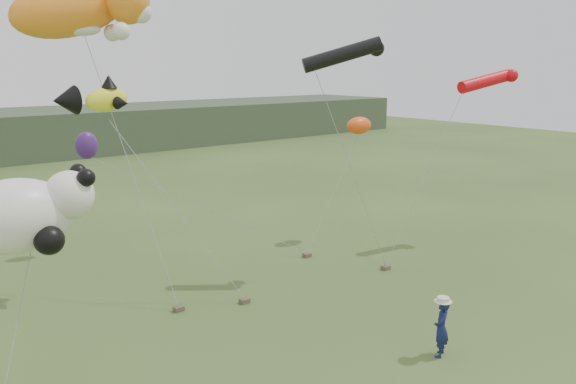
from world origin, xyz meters
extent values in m
plane|color=#385123|center=(0.00, 0.00, 0.00)|extent=(120.00, 120.00, 0.00)
imported|color=#121A46|center=(1.21, -1.68, 0.84)|extent=(0.73, 0.63, 1.67)
cube|color=brown|center=(-3.12, 5.61, 0.08)|extent=(0.32, 0.26, 0.16)
cube|color=brown|center=(-1.04, 4.76, 0.08)|extent=(0.32, 0.26, 0.16)
cube|color=brown|center=(5.24, 3.90, 0.08)|extent=(0.32, 0.26, 0.16)
cube|color=brown|center=(3.77, 7.04, 0.08)|extent=(0.32, 0.26, 0.16)
ellipsoid|color=orange|center=(-4.18, 10.84, 10.01)|extent=(4.76, 2.25, 2.96)
sphere|color=orange|center=(-2.39, 9.94, 10.28)|extent=(1.61, 1.61, 1.61)
sphere|color=white|center=(-2.03, 9.67, 9.92)|extent=(0.81, 0.81, 0.81)
ellipsoid|color=white|center=(-4.00, 10.57, 9.29)|extent=(1.57, 0.79, 0.49)
sphere|color=white|center=(-2.92, 9.40, 9.20)|extent=(0.63, 0.63, 0.63)
sphere|color=white|center=(-2.74, 10.66, 9.20)|extent=(0.63, 0.63, 0.63)
ellipsoid|color=yellow|center=(-3.94, 8.55, 6.89)|extent=(1.67, 0.87, 0.95)
cone|color=black|center=(-5.25, 8.88, 6.89)|extent=(0.89, 1.08, 0.98)
cone|color=black|center=(-3.83, 8.55, 7.49)|extent=(0.55, 0.55, 0.44)
cone|color=black|center=(-3.61, 8.01, 6.78)|extent=(0.58, 0.61, 0.44)
cone|color=black|center=(-3.61, 9.10, 6.78)|extent=(0.58, 0.61, 0.44)
cylinder|color=black|center=(3.56, 4.92, 8.40)|extent=(2.76, 2.12, 1.34)
sphere|color=black|center=(4.88, 4.45, 8.64)|extent=(0.59, 0.59, 0.59)
cylinder|color=red|center=(11.40, 3.91, 7.35)|extent=(2.99, 1.05, 1.05)
sphere|color=red|center=(12.71, 3.44, 7.58)|extent=(0.58, 0.58, 0.58)
ellipsoid|color=white|center=(-7.94, 4.98, 4.23)|extent=(2.93, 1.95, 1.95)
sphere|color=white|center=(-6.64, 4.65, 4.67)|extent=(1.30, 1.30, 1.30)
sphere|color=black|center=(-6.31, 4.22, 5.15)|extent=(0.48, 0.48, 0.48)
sphere|color=black|center=(-6.20, 5.14, 5.15)|extent=(0.48, 0.48, 0.48)
sphere|color=black|center=(-7.40, 4.11, 3.69)|extent=(0.76, 0.76, 0.76)
ellipsoid|color=#F05014|center=(7.49, 7.77, 5.34)|extent=(1.37, 0.80, 0.80)
ellipsoid|color=#401C67|center=(-3.09, 13.37, 4.73)|extent=(0.94, 0.63, 1.15)
camera|label=1|loc=(-11.20, -10.26, 7.99)|focal=35.00mm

